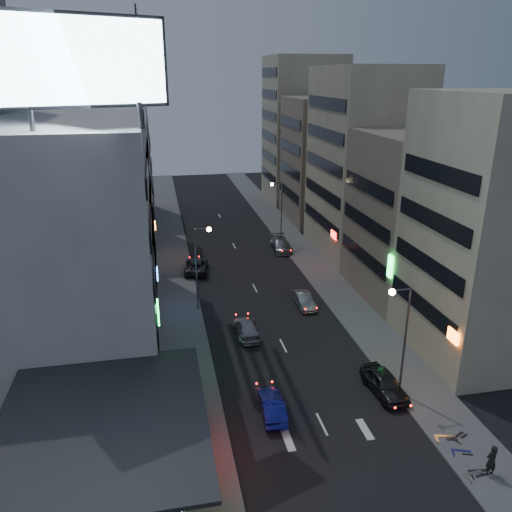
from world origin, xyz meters
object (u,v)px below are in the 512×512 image
object	(u,v)px
scooter_black_b	(462,424)
scooter_silver_b	(456,427)
parked_car_right_far	(281,244)
scooter_black_a	(488,461)
parked_car_right_mid	(304,300)
scooter_blue	(472,443)
road_car_blue	(272,405)
road_car_silver	(247,328)
parked_car_left	(196,266)
scooter_silver_a	(482,462)
parked_car_right_near	(384,383)
person	(491,460)

from	to	relation	value
scooter_black_b	scooter_silver_b	bearing A→B (deg)	88.84
parked_car_right_far	scooter_black_a	xyz separation A→B (m)	(2.26, -38.72, -0.12)
parked_car_right_mid	scooter_blue	world-z (taller)	parked_car_right_mid
parked_car_right_far	road_car_blue	size ratio (longest dim) A/B	1.28
parked_car_right_mid	scooter_black_b	bearing A→B (deg)	-78.06
road_car_silver	scooter_silver_b	size ratio (longest dim) A/B	2.43
scooter_blue	scooter_silver_b	distance (m)	1.41
parked_car_left	scooter_silver_a	xyz separation A→B (m)	(13.06, -33.45, -0.08)
parked_car_right_near	parked_car_left	bearing A→B (deg)	108.76
parked_car_right_near	scooter_silver_a	distance (m)	8.22
parked_car_left	scooter_blue	distance (m)	34.71
parked_car_left	scooter_black_a	size ratio (longest dim) A/B	3.11
parked_car_left	scooter_blue	xyz separation A→B (m)	(13.45, -32.00, -0.10)
person	scooter_black_b	distance (m)	3.59
parked_car_right_near	road_car_blue	bearing A→B (deg)	-179.26
parked_car_right_near	scooter_silver_b	bearing A→B (deg)	-69.61
road_car_silver	scooter_silver_a	xyz separation A→B (m)	(10.09, -17.94, -0.01)
parked_car_right_mid	parked_car_right_far	xyz separation A→B (m)	(1.83, 16.27, 0.11)
scooter_blue	scooter_black_b	bearing A→B (deg)	6.54
scooter_black_a	scooter_black_b	size ratio (longest dim) A/B	1.01
scooter_silver_a	scooter_silver_b	bearing A→B (deg)	-9.47
person	parked_car_left	bearing A→B (deg)	-75.24
parked_car_right_near	scooter_silver_a	world-z (taller)	parked_car_right_near
parked_car_right_near	road_car_silver	bearing A→B (deg)	124.05
parked_car_right_far	scooter_black_a	bearing A→B (deg)	-84.68
parked_car_left	person	size ratio (longest dim) A/B	2.75
parked_car_left	person	bearing A→B (deg)	118.90
parked_car_right_far	road_car_silver	distance (m)	22.34
person	parked_car_right_far	bearing A→B (deg)	-93.61
parked_car_right_near	parked_car_right_mid	bearing A→B (deg)	91.69
scooter_black_a	road_car_silver	bearing A→B (deg)	36.99
scooter_blue	scooter_silver_a	bearing A→B (deg)	-174.40
parked_car_right_mid	scooter_blue	xyz separation A→B (m)	(4.08, -20.98, -0.02)
parked_car_right_far	parked_car_right_mid	bearing A→B (deg)	-94.44
scooter_black_a	scooter_blue	world-z (taller)	scooter_black_a
parked_car_right_mid	scooter_silver_a	distance (m)	22.73
road_car_blue	scooter_black_b	world-z (taller)	road_car_blue
parked_car_right_far	scooter_black_a	distance (m)	38.79
road_car_blue	scooter_silver_a	world-z (taller)	road_car_blue
parked_car_right_near	scooter_black_b	distance (m)	5.65
parked_car_right_mid	scooter_blue	bearing A→B (deg)	-80.16
parked_car_right_near	scooter_black_a	distance (m)	8.35
person	scooter_silver_a	xyz separation A→B (m)	(-0.25, 0.40, -0.43)
parked_car_right_mid	person	xyz separation A→B (m)	(3.94, -22.83, 0.43)
scooter_black_b	scooter_silver_b	distance (m)	0.67
scooter_silver_b	parked_car_right_near	bearing A→B (deg)	38.40
parked_car_right_mid	scooter_black_a	size ratio (longest dim) A/B	2.33
parked_car_left	scooter_silver_a	bearing A→B (deg)	118.77
road_car_blue	scooter_silver_b	world-z (taller)	road_car_blue
parked_car_right_mid	road_car_silver	size ratio (longest dim) A/B	0.86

